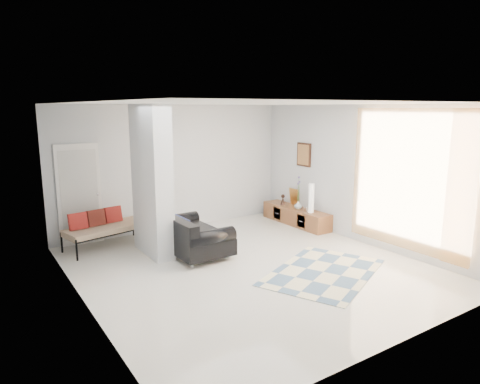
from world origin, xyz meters
TOP-DOWN VIEW (x-y plane):
  - floor at (0.00, 0.00)m, footprint 6.00×6.00m
  - ceiling at (0.00, 0.00)m, footprint 6.00×6.00m
  - wall_back at (0.00, 3.00)m, footprint 6.00×0.00m
  - wall_front at (0.00, -3.00)m, footprint 6.00×0.00m
  - wall_left at (-2.75, 0.00)m, footprint 0.00×6.00m
  - wall_right at (2.75, 0.00)m, footprint 0.00×6.00m
  - partition_column at (-1.10, 1.60)m, footprint 0.35×1.20m
  - hallway_door at (-2.10, 2.96)m, footprint 0.85×0.06m
  - curtain at (2.67, -1.15)m, footprint 0.00×2.55m
  - wall_art at (2.72, 1.70)m, footprint 0.04×0.45m
  - media_console at (2.52, 1.70)m, footprint 0.45×1.99m
  - loveseat at (-0.55, 1.20)m, footprint 1.00×1.67m
  - daybed at (-1.77, 2.47)m, footprint 1.70×0.99m
  - area_rug at (0.90, -0.90)m, footprint 2.65×2.29m
  - cylinder_lamp at (2.50, 1.17)m, footprint 0.12×0.12m
  - bronze_figurine at (2.47, 2.14)m, footprint 0.13×0.13m
  - vase at (2.47, 1.57)m, footprint 0.19×0.19m

SIDE VIEW (x-z plane):
  - floor at x=0.00m, z-range 0.00..0.00m
  - area_rug at x=0.90m, z-range 0.00..0.01m
  - media_console at x=2.52m, z-range -0.20..0.60m
  - loveseat at x=-0.55m, z-range -0.03..0.73m
  - daybed at x=-1.77m, z-range 0.04..0.81m
  - vase at x=2.47m, z-range 0.40..0.59m
  - bronze_figurine at x=2.47m, z-range 0.40..0.65m
  - cylinder_lamp at x=2.50m, z-range 0.40..1.06m
  - hallway_door at x=-2.10m, z-range 0.00..2.04m
  - partition_column at x=-1.10m, z-range 0.00..2.80m
  - wall_back at x=0.00m, z-range -1.60..4.40m
  - wall_front at x=0.00m, z-range -1.60..4.40m
  - wall_left at x=-2.75m, z-range -1.60..4.40m
  - wall_right at x=2.75m, z-range -1.60..4.40m
  - curtain at x=2.67m, z-range 0.17..2.72m
  - wall_art at x=2.72m, z-range 1.38..1.92m
  - ceiling at x=0.00m, z-range 2.80..2.80m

